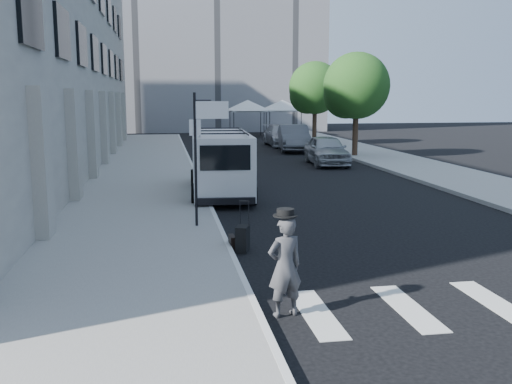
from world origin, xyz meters
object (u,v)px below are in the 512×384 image
object	(u,v)px
parked_car_b	(294,138)
parked_car_c	(281,135)
suitcase	(243,239)
parked_car_a	(327,150)
businessman	(285,267)
cargo_van	(220,163)
briefcase	(232,243)

from	to	relation	value
parked_car_b	parked_car_c	distance (m)	3.86
suitcase	parked_car_a	xyz separation A→B (m)	(6.68, 15.98, 0.46)
parked_car_a	parked_car_b	distance (m)	7.58
businessman	cargo_van	bearing A→B (deg)	-106.94
parked_car_c	businessman	bearing A→B (deg)	-102.40
suitcase	briefcase	bearing A→B (deg)	160.46
businessman	cargo_van	distance (m)	11.64
briefcase	cargo_van	distance (m)	7.55
briefcase	parked_car_b	size ratio (longest dim) A/B	0.09
parked_car_a	parked_car_b	bearing A→B (deg)	93.71
suitcase	parked_car_c	xyz separation A→B (m)	(6.68, 27.42, 0.44)
businessman	parked_car_c	distance (m)	32.07
briefcase	parked_car_b	world-z (taller)	parked_car_b
parked_car_c	parked_car_a	bearing A→B (deg)	-90.63
briefcase	businessman	bearing A→B (deg)	-87.19
businessman	suitcase	world-z (taller)	businessman
parked_car_a	parked_car_b	size ratio (longest dim) A/B	0.88
suitcase	cargo_van	size ratio (longest dim) A/B	0.19
businessman	parked_car_c	size ratio (longest dim) A/B	0.32
parked_car_a	cargo_van	bearing A→B (deg)	-123.85
briefcase	parked_car_b	distance (m)	24.38
businessman	briefcase	size ratio (longest dim) A/B	3.80
businessman	parked_car_a	world-z (taller)	businessman
briefcase	cargo_van	size ratio (longest dim) A/B	0.07
suitcase	parked_car_b	xyz separation A→B (m)	(6.68, 23.56, 0.54)
briefcase	suitcase	world-z (taller)	suitcase
cargo_van	parked_car_b	world-z (taller)	cargo_van
businessman	parked_car_a	size ratio (longest dim) A/B	0.37
businessman	suitcase	distance (m)	4.01
suitcase	parked_car_a	size ratio (longest dim) A/B	0.26
suitcase	cargo_van	distance (m)	7.71
cargo_van	parked_car_a	distance (m)	10.50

